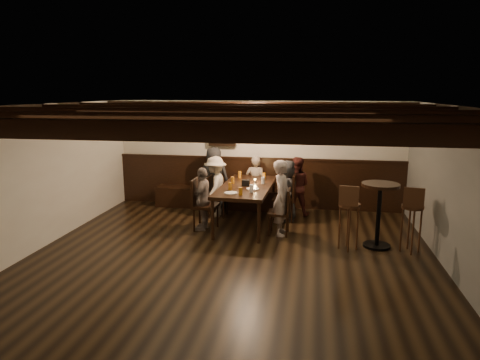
% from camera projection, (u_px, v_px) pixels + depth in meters
% --- Properties ---
extents(room, '(7.00, 7.00, 7.00)m').
position_uv_depth(room, '(235.00, 170.00, 8.50)').
color(room, black).
rests_on(room, ground).
extents(dining_table, '(1.03, 2.16, 0.80)m').
position_uv_depth(dining_table, '(246.00, 189.00, 8.37)').
color(dining_table, black).
rests_on(dining_table, floor).
extents(chair_left_near, '(0.41, 0.41, 0.86)m').
position_uv_depth(chair_left_near, '(217.00, 204.00, 9.04)').
color(chair_left_near, black).
rests_on(chair_left_near, floor).
extents(chair_left_far, '(0.46, 0.46, 0.98)m').
position_uv_depth(chair_left_far, '(205.00, 214.00, 8.17)').
color(chair_left_far, black).
rests_on(chair_left_far, floor).
extents(chair_right_near, '(0.45, 0.45, 0.96)m').
position_uv_depth(chair_right_near, '(285.00, 206.00, 8.75)').
color(chair_right_near, black).
rests_on(chair_right_near, floor).
extents(chair_right_far, '(0.41, 0.41, 0.86)m').
position_uv_depth(chair_right_far, '(280.00, 220.00, 7.89)').
color(chair_right_far, black).
rests_on(chair_right_far, floor).
extents(person_bench_left, '(0.71, 0.47, 1.42)m').
position_uv_depth(person_bench_left, '(214.00, 179.00, 9.42)').
color(person_bench_left, black).
rests_on(person_bench_left, floor).
extents(person_bench_centre, '(0.46, 0.31, 1.23)m').
position_uv_depth(person_bench_centre, '(255.00, 183.00, 9.40)').
color(person_bench_centre, gray).
rests_on(person_bench_centre, floor).
extents(person_bench_right, '(0.63, 0.50, 1.25)m').
position_uv_depth(person_bench_right, '(296.00, 186.00, 9.07)').
color(person_bench_right, '#4D1F1A').
rests_on(person_bench_right, floor).
extents(person_left_near, '(0.50, 0.84, 1.28)m').
position_uv_depth(person_left_near, '(215.00, 187.00, 8.97)').
color(person_left_near, '#BDB1A0').
rests_on(person_left_near, floor).
extents(person_left_far, '(0.32, 0.72, 1.21)m').
position_uv_depth(person_left_far, '(203.00, 199.00, 8.12)').
color(person_left_far, gray).
rests_on(person_left_far, floor).
extents(person_right_near, '(0.42, 0.62, 1.25)m').
position_uv_depth(person_right_near, '(287.00, 191.00, 8.67)').
color(person_right_near, '#2A2A2D').
rests_on(person_right_near, floor).
extents(person_right_far, '(0.35, 0.52, 1.39)m').
position_uv_depth(person_right_far, '(282.00, 198.00, 7.80)').
color(person_right_far, '#AA9790').
rests_on(person_right_far, floor).
extents(pint_a, '(0.07, 0.07, 0.14)m').
position_uv_depth(pint_a, '(240.00, 175.00, 9.07)').
color(pint_a, '#BF7219').
rests_on(pint_a, dining_table).
extents(pint_b, '(0.07, 0.07, 0.14)m').
position_uv_depth(pint_b, '(264.00, 176.00, 8.92)').
color(pint_b, '#BF7219').
rests_on(pint_b, dining_table).
extents(pint_c, '(0.07, 0.07, 0.14)m').
position_uv_depth(pint_c, '(233.00, 180.00, 8.50)').
color(pint_c, '#BF7219').
rests_on(pint_c, dining_table).
extents(pint_d, '(0.07, 0.07, 0.14)m').
position_uv_depth(pint_d, '(263.00, 180.00, 8.47)').
color(pint_d, silver).
rests_on(pint_d, dining_table).
extents(pint_e, '(0.07, 0.07, 0.14)m').
position_uv_depth(pint_e, '(230.00, 186.00, 7.96)').
color(pint_e, '#BF7219').
rests_on(pint_e, dining_table).
extents(pint_f, '(0.07, 0.07, 0.14)m').
position_uv_depth(pint_f, '(251.00, 189.00, 7.78)').
color(pint_f, silver).
rests_on(pint_f, dining_table).
extents(pint_g, '(0.07, 0.07, 0.14)m').
position_uv_depth(pint_g, '(241.00, 191.00, 7.57)').
color(pint_g, '#BF7219').
rests_on(pint_g, dining_table).
extents(plate_near, '(0.24, 0.24, 0.01)m').
position_uv_depth(plate_near, '(231.00, 193.00, 7.72)').
color(plate_near, white).
rests_on(plate_near, dining_table).
extents(plate_far, '(0.24, 0.24, 0.01)m').
position_uv_depth(plate_far, '(253.00, 189.00, 8.03)').
color(plate_far, white).
rests_on(plate_far, dining_table).
extents(condiment_caddy, '(0.15, 0.10, 0.12)m').
position_uv_depth(condiment_caddy, '(246.00, 183.00, 8.30)').
color(condiment_caddy, black).
rests_on(condiment_caddy, dining_table).
extents(candle, '(0.05, 0.05, 0.05)m').
position_uv_depth(candle, '(255.00, 181.00, 8.62)').
color(candle, beige).
rests_on(candle, dining_table).
extents(high_top_table, '(0.62, 0.62, 1.11)m').
position_uv_depth(high_top_table, '(379.00, 206.00, 7.15)').
color(high_top_table, black).
rests_on(high_top_table, floor).
extents(bar_stool_left, '(0.36, 0.39, 1.12)m').
position_uv_depth(bar_stool_left, '(348.00, 225.00, 7.10)').
color(bar_stool_left, '#3C2313').
rests_on(bar_stool_left, floor).
extents(bar_stool_right, '(0.37, 0.39, 1.12)m').
position_uv_depth(bar_stool_right, '(411.00, 228.00, 6.98)').
color(bar_stool_right, '#3C2313').
rests_on(bar_stool_right, floor).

